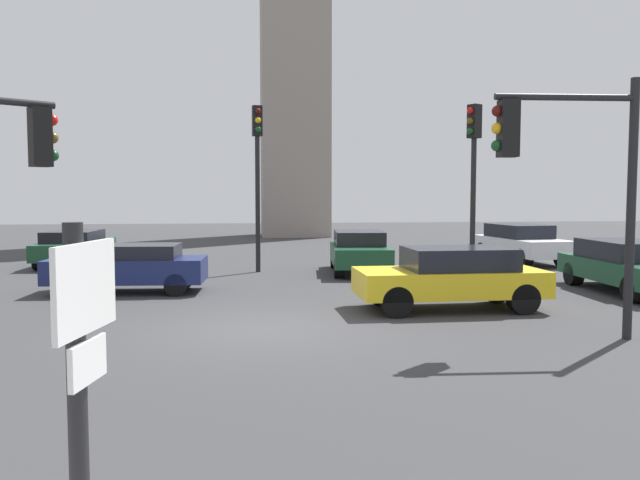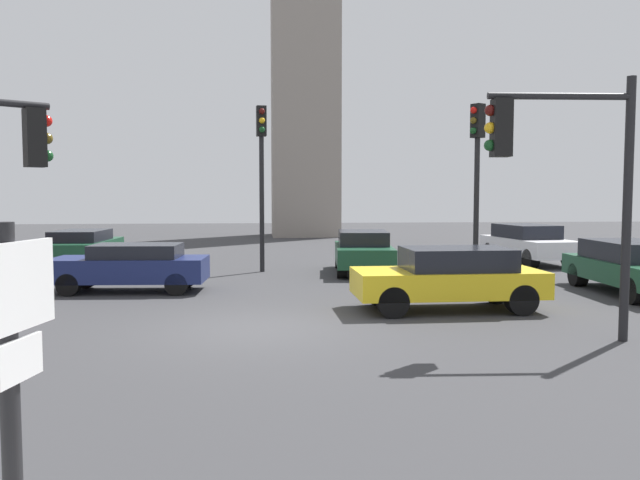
# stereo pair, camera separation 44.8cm
# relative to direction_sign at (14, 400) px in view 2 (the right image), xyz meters

# --- Properties ---
(ground_plane) EXTENTS (92.17, 92.17, 0.00)m
(ground_plane) POSITION_rel_direction_sign_xyz_m (1.24, 9.02, -1.56)
(ground_plane) COLOR #38383A
(direction_sign) EXTENTS (0.19, 0.64, 2.33)m
(direction_sign) POSITION_rel_direction_sign_xyz_m (0.00, 0.00, 0.00)
(direction_sign) COLOR black
(direction_sign) RESTS_ON ground_plane
(traffic_light_1) EXTENTS (0.49, 0.44, 5.30)m
(traffic_light_1) POSITION_rel_direction_sign_xyz_m (7.76, 15.21, 2.13)
(traffic_light_1) COLOR black
(traffic_light_1) RESTS_ON ground_plane
(traffic_light_2) EXTENTS (2.66, 0.38, 4.68)m
(traffic_light_2) POSITION_rel_direction_sign_xyz_m (6.55, 7.40, 1.67)
(traffic_light_2) COLOR black
(traffic_light_2) RESTS_ON ground_plane
(traffic_light_3) EXTENTS (0.35, 0.48, 5.57)m
(traffic_light_3) POSITION_rel_direction_sign_xyz_m (1.38, 18.21, 2.29)
(traffic_light_3) COLOR black
(traffic_light_3) RESTS_ON ground_plane
(car_0) EXTENTS (2.10, 4.54, 1.30)m
(car_0) POSITION_rel_direction_sign_xyz_m (-5.31, 21.15, -0.87)
(car_0) COLOR #19472D
(car_0) RESTS_ON ground_plane
(car_2) EXTENTS (4.18, 1.92, 1.29)m
(car_2) POSITION_rel_direction_sign_xyz_m (-2.17, 14.11, -0.87)
(car_2) COLOR navy
(car_2) RESTS_ON ground_plane
(car_3) EXTENTS (4.21, 1.87, 1.42)m
(car_3) POSITION_rel_direction_sign_xyz_m (5.57, 10.60, -0.81)
(car_3) COLOR yellow
(car_3) RESTS_ON ground_plane
(car_4) EXTENTS (2.30, 4.67, 1.47)m
(car_4) POSITION_rel_direction_sign_xyz_m (11.48, 19.95, -0.78)
(car_4) COLOR silver
(car_4) RESTS_ON ground_plane
(car_5) EXTENTS (2.21, 4.20, 1.39)m
(car_5) POSITION_rel_direction_sign_xyz_m (4.74, 17.64, -0.82)
(car_5) COLOR #19472D
(car_5) RESTS_ON ground_plane
(car_6) EXTENTS (2.14, 4.60, 1.39)m
(car_6) POSITION_rel_direction_sign_xyz_m (11.09, 12.46, -0.83)
(car_6) COLOR #19472D
(car_6) RESTS_ON ground_plane
(skyline_tower) EXTENTS (4.15, 4.15, 28.28)m
(skyline_tower) POSITION_rel_direction_sign_xyz_m (4.21, 37.04, 12.58)
(skyline_tower) COLOR gray
(skyline_tower) RESTS_ON ground_plane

